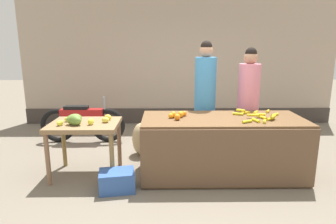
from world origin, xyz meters
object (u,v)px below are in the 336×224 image
object	(u,v)px
vendor_woman_pink_shirt	(248,104)
produce_crate	(117,181)
parked_motorcycle	(82,122)
produce_sack	(141,139)
vendor_woman_blue_shirt	(205,100)

from	to	relation	value
vendor_woman_pink_shirt	produce_crate	bearing A→B (deg)	-149.54
vendor_woman_pink_shirt	parked_motorcycle	distance (m)	3.04
produce_crate	produce_sack	world-z (taller)	produce_sack
vendor_woman_pink_shirt	produce_crate	size ratio (longest dim) A/B	4.05
produce_crate	produce_sack	size ratio (longest dim) A/B	0.80
parked_motorcycle	produce_sack	distance (m)	1.36
parked_motorcycle	produce_sack	world-z (taller)	parked_motorcycle
produce_crate	produce_sack	bearing A→B (deg)	80.12
vendor_woman_pink_shirt	produce_sack	distance (m)	1.84
vendor_woman_pink_shirt	parked_motorcycle	bearing A→B (deg)	164.65
vendor_woman_blue_shirt	produce_sack	bearing A→B (deg)	176.95
vendor_woman_blue_shirt	parked_motorcycle	world-z (taller)	vendor_woman_blue_shirt
produce_crate	vendor_woman_pink_shirt	bearing A→B (deg)	30.46
vendor_woman_pink_shirt	produce_sack	world-z (taller)	vendor_woman_pink_shirt
produce_sack	vendor_woman_pink_shirt	bearing A→B (deg)	-3.36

